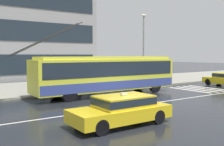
# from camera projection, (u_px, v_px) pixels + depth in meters

# --- Properties ---
(ground_plane) EXTENTS (160.00, 160.00, 0.00)m
(ground_plane) POSITION_uv_depth(u_px,v_px,m) (131.00, 102.00, 16.66)
(ground_plane) COLOR #202329
(sidewalk_slab) EXTENTS (80.00, 10.00, 0.14)m
(sidewalk_slab) POSITION_uv_depth(u_px,v_px,m) (67.00, 86.00, 24.81)
(sidewalk_slab) COLOR gray
(sidewalk_slab) RESTS_ON ground_plane
(crosswalk_stripe_edge_near) EXTENTS (0.44, 4.40, 0.01)m
(crosswalk_stripe_edge_near) POSITION_uv_depth(u_px,v_px,m) (189.00, 90.00, 22.10)
(crosswalk_stripe_edge_near) COLOR beige
(crosswalk_stripe_edge_near) RESTS_ON ground_plane
(crosswalk_stripe_inner_a) EXTENTS (0.44, 4.40, 0.01)m
(crosswalk_stripe_inner_a) POSITION_uv_depth(u_px,v_px,m) (196.00, 89.00, 22.61)
(crosswalk_stripe_inner_a) COLOR beige
(crosswalk_stripe_inner_a) RESTS_ON ground_plane
(crosswalk_stripe_center) EXTENTS (0.44, 4.40, 0.01)m
(crosswalk_stripe_center) POSITION_uv_depth(u_px,v_px,m) (202.00, 89.00, 23.11)
(crosswalk_stripe_center) COLOR beige
(crosswalk_stripe_center) RESTS_ON ground_plane
(crosswalk_stripe_inner_b) EXTENTS (0.44, 4.40, 0.01)m
(crosswalk_stripe_inner_b) POSITION_uv_depth(u_px,v_px,m) (208.00, 88.00, 23.62)
(crosswalk_stripe_inner_b) COLOR beige
(crosswalk_stripe_inner_b) RESTS_ON ground_plane
(lane_centre_line) EXTENTS (72.00, 0.14, 0.01)m
(lane_centre_line) POSITION_uv_depth(u_px,v_px,m) (143.00, 104.00, 15.67)
(lane_centre_line) COLOR silver
(lane_centre_line) RESTS_ON ground_plane
(trolleybus) EXTENTS (12.91, 2.58, 5.31)m
(trolleybus) POSITION_uv_depth(u_px,v_px,m) (108.00, 74.00, 19.47)
(trolleybus) COLOR yellow
(trolleybus) RESTS_ON ground_plane
(taxi_oncoming_near) EXTENTS (4.47, 1.85, 1.39)m
(taxi_oncoming_near) POSITION_uv_depth(u_px,v_px,m) (122.00, 109.00, 11.09)
(taxi_oncoming_near) COLOR yellow
(taxi_oncoming_near) RESTS_ON ground_plane
(bus_shelter) EXTENTS (3.91, 1.52, 2.64)m
(bus_shelter) POSITION_uv_depth(u_px,v_px,m) (69.00, 66.00, 21.28)
(bus_shelter) COLOR gray
(bus_shelter) RESTS_ON sidewalk_slab
(pedestrian_at_shelter) EXTENTS (0.37, 0.37, 1.66)m
(pedestrian_at_shelter) POSITION_uv_depth(u_px,v_px,m) (125.00, 74.00, 25.63)
(pedestrian_at_shelter) COLOR #4D5540
(pedestrian_at_shelter) RESTS_ON sidewalk_slab
(pedestrian_approaching_curb) EXTENTS (1.41, 1.41, 1.94)m
(pedestrian_approaching_curb) POSITION_uv_depth(u_px,v_px,m) (63.00, 70.00, 21.87)
(pedestrian_approaching_curb) COLOR black
(pedestrian_approaching_curb) RESTS_ON sidewalk_slab
(pedestrian_walking_past) EXTENTS (1.25, 1.25, 2.01)m
(pedestrian_walking_past) POSITION_uv_depth(u_px,v_px,m) (78.00, 70.00, 20.93)
(pedestrian_walking_past) COLOR #262850
(pedestrian_walking_past) RESTS_ON sidewalk_slab
(street_lamp) EXTENTS (0.60, 0.32, 6.83)m
(street_lamp) POSITION_uv_depth(u_px,v_px,m) (144.00, 43.00, 24.98)
(street_lamp) COLOR gray
(street_lamp) RESTS_ON sidewalk_slab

